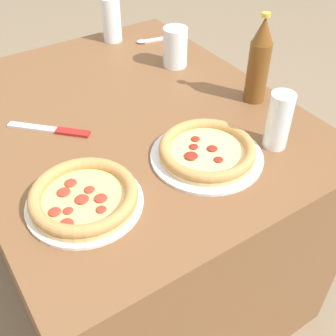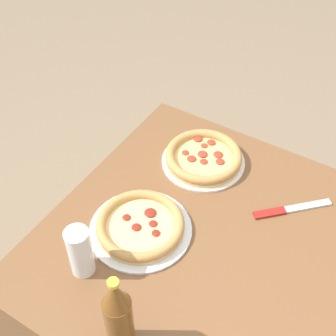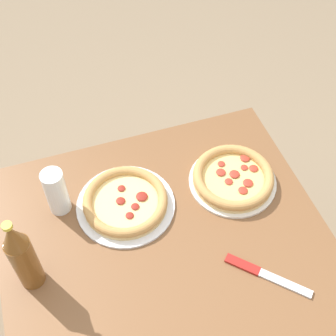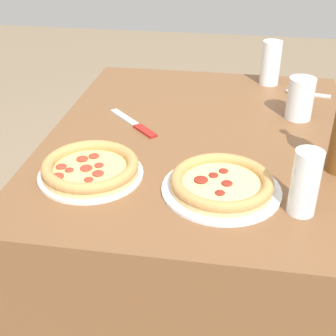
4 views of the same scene
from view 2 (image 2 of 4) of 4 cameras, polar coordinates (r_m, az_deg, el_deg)
table at (r=1.59m, az=8.05°, el=-18.37°), size 1.10×0.89×0.75m
pizza_salami at (r=1.29m, az=-3.39°, el=-7.07°), size 0.29×0.29×0.04m
pizza_pepperoni at (r=1.47m, az=4.35°, el=1.27°), size 0.26×0.26×0.04m
glass_cola at (r=1.20m, az=-10.62°, el=-10.21°), size 0.06×0.06×0.15m
beer_bottle at (r=1.03m, az=-6.07°, el=-17.58°), size 0.06×0.06×0.26m
knife at (r=1.39m, az=14.52°, el=-4.92°), size 0.18×0.18×0.01m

